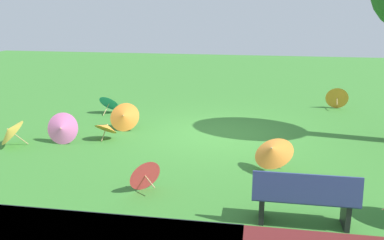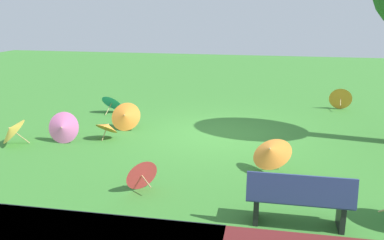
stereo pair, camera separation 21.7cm
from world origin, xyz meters
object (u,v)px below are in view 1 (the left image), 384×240
object	(u,v)px
parasol_pink_0	(62,128)
parasol_orange_2	(107,127)
parasol_orange_0	(337,97)
parasol_teal_0	(110,102)
park_bench	(305,198)
parasol_yellow_0	(10,131)
parasol_orange_3	(124,116)
parasol_red_1	(144,174)
parasol_orange_1	(273,151)

from	to	relation	value
parasol_pink_0	parasol_orange_2	size ratio (longest dim) A/B	1.09
parasol_orange_0	parasol_teal_0	bearing A→B (deg)	15.58
parasol_pink_0	parasol_orange_2	xyz separation A→B (m)	(-0.96, -0.54, -0.07)
parasol_teal_0	parasol_pink_0	bearing A→B (deg)	89.77
park_bench	parasol_yellow_0	distance (m)	7.24
parasol_teal_0	parasol_orange_3	distance (m)	2.05
parasol_red_1	parasol_orange_2	bearing A→B (deg)	-56.37
parasol_orange_2	parasol_yellow_0	size ratio (longest dim) A/B	0.77
park_bench	parasol_orange_2	bearing A→B (deg)	-37.37
park_bench	parasol_pink_0	bearing A→B (deg)	-28.27
parasol_pink_0	parasol_orange_1	bearing A→B (deg)	169.40
parasol_red_1	parasol_pink_0	bearing A→B (deg)	-38.57
parasol_pink_0	parasol_orange_1	distance (m)	5.24
parasol_red_1	parasol_orange_1	bearing A→B (deg)	-151.62
parasol_teal_0	parasol_orange_1	distance (m)	6.61
parasol_orange_3	parasol_yellow_0	bearing A→B (deg)	39.91
parasol_teal_0	parasol_orange_3	xyz separation A→B (m)	(-1.09, 1.74, 0.02)
parasol_orange_0	parasol_yellow_0	world-z (taller)	parasol_orange_0
parasol_orange_2	parasol_orange_1	bearing A→B (deg)	160.32
parasol_red_1	parasol_yellow_0	bearing A→B (deg)	-24.70
park_bench	parasol_orange_2	xyz separation A→B (m)	(4.65, -3.55, -0.13)
parasol_red_1	parasol_teal_0	bearing A→B (deg)	-62.81
parasol_orange_3	parasol_orange_2	bearing A→B (deg)	81.08
parasol_red_1	parasol_yellow_0	distance (m)	4.34
parasol_orange_2	parasol_orange_3	world-z (taller)	parasol_orange_3
parasol_yellow_0	parasol_red_1	bearing A→B (deg)	155.30
park_bench	parasol_orange_2	size ratio (longest dim) A/B	2.13
parasol_orange_0	parasol_orange_3	world-z (taller)	parasol_orange_3
parasol_teal_0	parasol_orange_1	bearing A→B (deg)	141.02
park_bench	parasol_teal_0	world-z (taller)	park_bench
parasol_teal_0	parasol_yellow_0	xyz separation A→B (m)	(1.15, 3.62, 0.03)
parasol_teal_0	parasol_red_1	size ratio (longest dim) A/B	1.24
park_bench	parasol_yellow_0	size ratio (longest dim) A/B	1.64
park_bench	parasol_orange_0	size ratio (longest dim) A/B	2.05
parasol_orange_2	parasol_orange_0	bearing A→B (deg)	-143.64
parasol_orange_1	parasol_orange_3	distance (m)	4.72
parasol_orange_1	parasol_yellow_0	size ratio (longest dim) A/B	1.12
parasol_teal_0	parasol_orange_2	xyz separation A→B (m)	(-0.95, 2.66, -0.04)
parasol_orange_3	park_bench	bearing A→B (deg)	135.21
parasol_orange_1	parasol_pink_0	bearing A→B (deg)	-10.60
parasol_pink_0	parasol_orange_2	distance (m)	1.10
parasol_teal_0	parasol_orange_3	world-z (taller)	parasol_orange_3
parasol_orange_2	parasol_teal_0	bearing A→B (deg)	-70.40
parasol_yellow_0	parasol_orange_2	bearing A→B (deg)	-155.52
parasol_orange_0	parasol_red_1	world-z (taller)	parasol_orange_0
parasol_yellow_0	parasol_orange_3	bearing A→B (deg)	-140.09
park_bench	parasol_teal_0	xyz separation A→B (m)	(5.60, -6.21, -0.09)
parasol_teal_0	parasol_orange_0	distance (m)	7.62
parasol_pink_0	parasol_orange_1	world-z (taller)	parasol_pink_0
park_bench	parasol_yellow_0	world-z (taller)	park_bench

